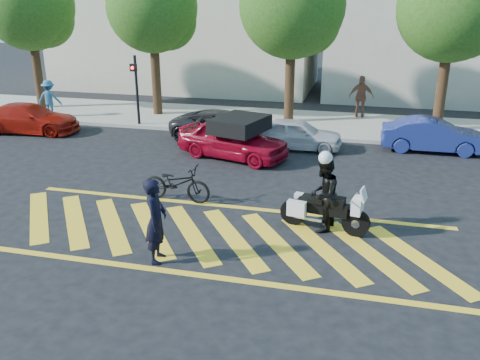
% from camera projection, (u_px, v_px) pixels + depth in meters
% --- Properties ---
extents(ground, '(90.00, 90.00, 0.00)m').
position_uv_depth(ground, '(214.00, 236.00, 12.73)').
color(ground, black).
rests_on(ground, ground).
extents(sidewalk, '(60.00, 5.00, 0.15)m').
position_uv_depth(sidewalk, '(288.00, 122.00, 23.63)').
color(sidewalk, '#9E998E').
rests_on(sidewalk, ground).
extents(crosswalk, '(12.33, 4.00, 0.01)m').
position_uv_depth(crosswalk, '(213.00, 236.00, 12.74)').
color(crosswalk, yellow).
rests_on(crosswalk, ground).
extents(building_left, '(16.00, 8.00, 10.00)m').
position_uv_depth(building_left, '(187.00, 6.00, 31.95)').
color(building_left, beige).
rests_on(building_left, ground).
extents(tree_far_left, '(4.40, 4.40, 7.41)m').
position_uv_depth(tree_far_left, '(32.00, 8.00, 24.90)').
color(tree_far_left, black).
rests_on(tree_far_left, ground).
extents(tree_left, '(4.20, 4.20, 7.26)m').
position_uv_depth(tree_left, '(155.00, 10.00, 23.44)').
color(tree_left, black).
rests_on(tree_left, ground).
extents(tree_center, '(4.60, 4.60, 7.56)m').
position_uv_depth(tree_center, '(295.00, 9.00, 21.93)').
color(tree_center, black).
rests_on(tree_center, ground).
extents(tree_right, '(4.40, 4.40, 7.41)m').
position_uv_depth(tree_right, '(455.00, 11.00, 20.47)').
color(tree_right, black).
rests_on(tree_right, ground).
extents(signal_pole, '(0.28, 0.43, 3.20)m').
position_uv_depth(signal_pole, '(136.00, 85.00, 22.41)').
color(signal_pole, black).
rests_on(signal_pole, ground).
extents(officer_bike, '(0.57, 0.78, 1.97)m').
position_uv_depth(officer_bike, '(156.00, 221.00, 11.24)').
color(officer_bike, black).
rests_on(officer_bike, ground).
extents(bicycle, '(2.11, 0.84, 1.09)m').
position_uv_depth(bicycle, '(176.00, 183.00, 14.72)').
color(bicycle, black).
rests_on(bicycle, ground).
extents(police_motorcycle, '(2.32, 0.93, 1.03)m').
position_uv_depth(police_motorcycle, '(323.00, 209.00, 12.89)').
color(police_motorcycle, black).
rests_on(police_motorcycle, ground).
extents(officer_moto, '(0.91, 1.07, 1.94)m').
position_uv_depth(officer_moto, '(323.00, 194.00, 12.74)').
color(officer_moto, black).
rests_on(officer_moto, ground).
extents(red_convertible, '(4.47, 2.78, 1.42)m').
position_uv_depth(red_convertible, '(233.00, 139.00, 18.58)').
color(red_convertible, maroon).
rests_on(red_convertible, ground).
extents(parked_left, '(4.43, 2.15, 1.24)m').
position_uv_depth(parked_left, '(30.00, 118.00, 22.05)').
color(parked_left, '#9D1309').
rests_on(parked_left, ground).
extents(parked_mid_left, '(4.48, 2.38, 1.20)m').
position_uv_depth(parked_mid_left, '(223.00, 126.00, 20.88)').
color(parked_mid_left, black).
rests_on(parked_mid_left, ground).
extents(parked_mid_right, '(3.57, 1.54, 1.20)m').
position_uv_depth(parked_mid_right, '(296.00, 134.00, 19.68)').
color(parked_mid_right, silver).
rests_on(parked_mid_right, ground).
extents(parked_right, '(3.85, 1.35, 1.27)m').
position_uv_depth(parked_right, '(433.00, 135.00, 19.35)').
color(parked_right, navy).
rests_on(parked_right, ground).
extents(pedestrian_left, '(1.21, 0.81, 1.73)m').
position_uv_depth(pedestrian_left, '(49.00, 98.00, 24.21)').
color(pedestrian_left, '#32688C').
rests_on(pedestrian_left, sidewalk).
extents(pedestrian_right, '(1.16, 0.52, 1.96)m').
position_uv_depth(pedestrian_right, '(361.00, 97.00, 24.06)').
color(pedestrian_right, brown).
rests_on(pedestrian_right, sidewalk).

